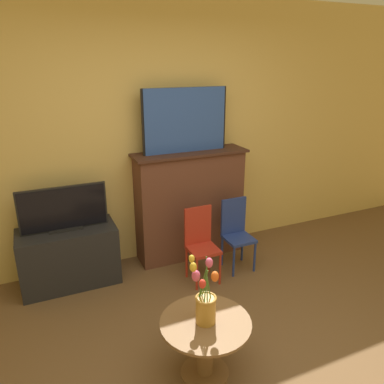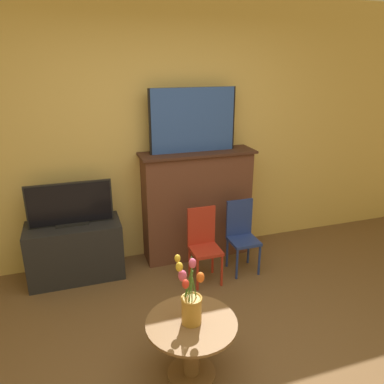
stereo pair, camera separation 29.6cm
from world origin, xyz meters
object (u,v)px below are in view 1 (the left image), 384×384
painting (185,120)px  tv_monitor (63,209)px  vase_tulips (205,301)px  chair_red (201,241)px  chair_blue (236,230)px

painting → tv_monitor: (-1.26, -0.08, -0.73)m
painting → vase_tulips: 1.96m
chair_red → chair_blue: (0.44, 0.07, 0.00)m
chair_red → painting: bearing=83.3°
painting → chair_red: bearing=-96.7°
chair_blue → tv_monitor: bearing=167.1°
chair_red → vase_tulips: 1.25m
tv_monitor → chair_blue: 1.72m
chair_red → vase_tulips: size_ratio=1.43×
chair_red → tv_monitor: bearing=159.9°
painting → vase_tulips: size_ratio=1.74×
painting → vase_tulips: painting is taller
painting → chair_blue: size_ratio=1.22×
tv_monitor → vase_tulips: bearing=-65.8°
painting → tv_monitor: size_ratio=1.14×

